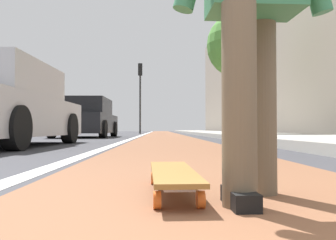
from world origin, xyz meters
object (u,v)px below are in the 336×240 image
object	(u,v)px
traffic_light	(140,86)
street_tree_mid	(240,45)
parked_car_near	(0,107)
parked_car_mid	(85,119)
skateboard	(173,175)

from	to	relation	value
traffic_light	street_tree_mid	world-z (taller)	street_tree_mid
parked_car_near	traffic_light	world-z (taller)	traffic_light
parked_car_mid	traffic_light	bearing A→B (deg)	-8.69
skateboard	street_tree_mid	bearing A→B (deg)	-14.92
parked_car_mid	street_tree_mid	size ratio (longest dim) A/B	0.84
parked_car_mid	traffic_light	world-z (taller)	traffic_light
parked_car_mid	skateboard	bearing A→B (deg)	-166.01
street_tree_mid	parked_car_near	bearing A→B (deg)	138.81
traffic_light	street_tree_mid	bearing A→B (deg)	-156.52
skateboard	parked_car_mid	world-z (taller)	parked_car_mid
skateboard	parked_car_near	xyz separation A→B (m)	(4.60, 2.92, 0.62)
parked_car_mid	street_tree_mid	bearing A→B (deg)	-91.11
skateboard	parked_car_near	world-z (taller)	parked_car_near
skateboard	street_tree_mid	xyz separation A→B (m)	(11.40, -3.04, 3.43)
parked_car_mid	traffic_light	distance (m)	10.40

